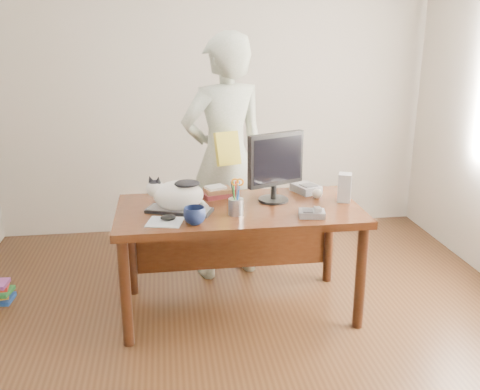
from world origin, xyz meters
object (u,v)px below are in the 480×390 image
(person, at_px, (225,159))
(desk, at_px, (237,224))
(phone, at_px, (312,213))
(speaker, at_px, (345,187))
(coffee_mug, at_px, (195,216))
(keyboard, at_px, (179,210))
(monitor, at_px, (276,163))
(cat, at_px, (177,194))
(book_stack, at_px, (217,192))
(mouse, at_px, (168,218))
(calculator, at_px, (306,188))
(pen_cup, at_px, (236,205))
(baseball, at_px, (317,193))

(person, bearing_deg, desk, 74.02)
(phone, relative_size, speaker, 0.93)
(coffee_mug, bearing_deg, keyboard, 110.18)
(desk, bearing_deg, coffee_mug, -131.20)
(desk, xyz_separation_m, monitor, (0.26, 0.01, 0.41))
(person, bearing_deg, cat, 40.80)
(phone, height_order, book_stack, book_stack)
(phone, xyz_separation_m, book_stack, (-0.55, 0.50, 0.01))
(cat, xyz_separation_m, mouse, (-0.06, -0.16, -0.10))
(cat, distance_m, calculator, 0.99)
(pen_cup, relative_size, person, 0.13)
(monitor, distance_m, mouse, 0.82)
(desk, distance_m, phone, 0.57)
(pen_cup, height_order, mouse, pen_cup)
(cat, distance_m, mouse, 0.20)
(coffee_mug, bearing_deg, calculator, 33.07)
(phone, bearing_deg, coffee_mug, -166.53)
(keyboard, xyz_separation_m, mouse, (-0.07, -0.16, 0.01))
(coffee_mug, xyz_separation_m, person, (0.29, 0.88, 0.13))
(keyboard, height_order, phone, phone)
(cat, xyz_separation_m, calculator, (0.93, 0.31, -0.09))
(desk, xyz_separation_m, person, (-0.02, 0.53, 0.33))
(desk, xyz_separation_m, mouse, (-0.47, -0.28, 0.17))
(calculator, bearing_deg, pen_cup, -165.69)
(keyboard, xyz_separation_m, coffee_mug, (0.09, -0.23, 0.04))
(speaker, xyz_separation_m, baseball, (-0.16, 0.09, -0.06))
(monitor, bearing_deg, speaker, -30.54)
(cat, distance_m, pen_cup, 0.39)
(monitor, xyz_separation_m, phone, (0.17, -0.33, -0.24))
(coffee_mug, bearing_deg, monitor, 32.23)
(monitor, xyz_separation_m, mouse, (-0.73, -0.29, -0.25))
(keyboard, bearing_deg, mouse, -93.00)
(keyboard, relative_size, mouse, 4.22)
(desk, bearing_deg, pen_cup, -100.08)
(coffee_mug, distance_m, calculator, 0.99)
(desk, height_order, phone, phone)
(baseball, bearing_deg, book_stack, 168.85)
(mouse, distance_m, speaker, 1.22)
(coffee_mug, height_order, speaker, speaker)
(desk, xyz_separation_m, cat, (-0.41, -0.12, 0.27))
(monitor, distance_m, calculator, 0.40)
(phone, distance_m, book_stack, 0.74)
(mouse, distance_m, book_stack, 0.57)
(monitor, bearing_deg, calculator, 11.15)
(desk, bearing_deg, cat, -164.16)
(calculator, height_order, person, person)
(cat, height_order, calculator, cat)
(baseball, distance_m, book_stack, 0.70)
(mouse, bearing_deg, phone, 10.22)
(keyboard, distance_m, book_stack, 0.40)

